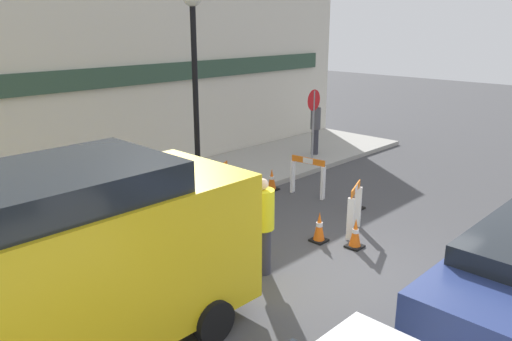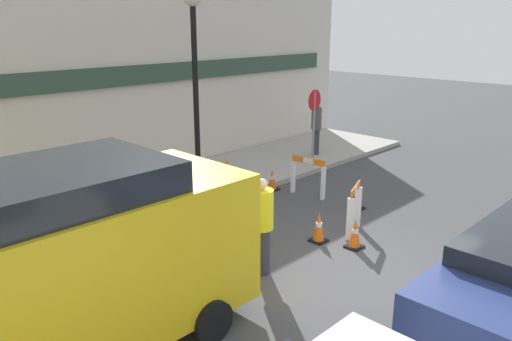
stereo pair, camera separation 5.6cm
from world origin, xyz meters
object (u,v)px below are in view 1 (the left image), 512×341
object	(u,v)px
person_worker	(263,224)
work_van	(61,262)
streetlamp_post	(195,64)
person_pedestrian	(315,125)
stop_sign	(313,115)

from	to	relation	value
person_worker	work_van	size ratio (longest dim) A/B	0.35
streetlamp_post	person_worker	distance (m)	4.64
person_pedestrian	work_van	world-z (taller)	work_van
person_pedestrian	work_van	distance (m)	10.66
person_worker	person_pedestrian	world-z (taller)	person_pedestrian
person_worker	work_van	distance (m)	3.39
streetlamp_post	person_worker	world-z (taller)	streetlamp_post
work_van	person_pedestrian	bearing A→B (deg)	21.10
streetlamp_post	person_pedestrian	size ratio (longest dim) A/B	2.80
person_pedestrian	work_van	bearing A→B (deg)	29.58
streetlamp_post	person_pedestrian	distance (m)	5.40
person_pedestrian	work_van	size ratio (longest dim) A/B	0.35
stop_sign	work_van	distance (m)	9.52
streetlamp_post	person_worker	size ratio (longest dim) A/B	2.81
person_worker	person_pedestrian	xyz separation A→B (m)	(6.59, 3.97, 0.16)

